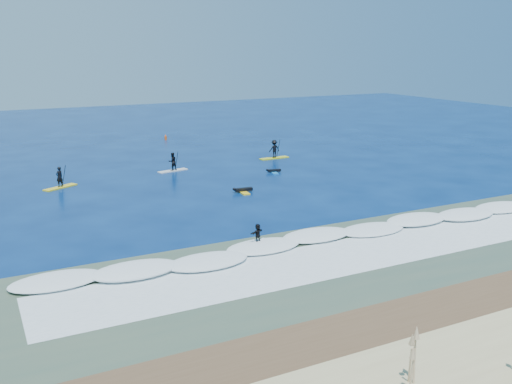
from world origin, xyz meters
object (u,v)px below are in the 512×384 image
sup_paddler_right (274,150)px  wave_surfer (258,235)px  marker_buoy (166,138)px  sup_paddler_left (60,180)px  prone_paddler_far (273,171)px  prone_paddler_near (243,190)px  sup_paddler_center (173,163)px

sup_paddler_right → wave_surfer: bearing=-123.4°
marker_buoy → wave_surfer: bearing=-100.7°
sup_paddler_right → wave_surfer: sup_paddler_right is taller
sup_paddler_left → prone_paddler_far: 19.67m
sup_paddler_left → marker_buoy: 26.36m
sup_paddler_right → wave_surfer: (-14.42, -24.17, -0.19)m
prone_paddler_near → wave_surfer: wave_surfer is taller
sup_paddler_center → prone_paddler_near: sup_paddler_center is taller
sup_paddler_center → prone_paddler_near: 10.88m
sup_paddler_left → marker_buoy: bearing=22.0°
prone_paddler_far → wave_surfer: wave_surfer is taller
prone_paddler_far → marker_buoy: size_ratio=2.54×
sup_paddler_left → sup_paddler_center: (10.91, 2.04, 0.12)m
wave_surfer → prone_paddler_near: bearing=43.4°
sup_paddler_center → prone_paddler_far: size_ratio=1.62×
sup_paddler_right → prone_paddler_far: 7.18m
prone_paddler_far → prone_paddler_near: bearing=144.7°
prone_paddler_far → sup_paddler_right: bearing=-17.4°
prone_paddler_near → marker_buoy: bearing=-0.3°
sup_paddler_right → prone_paddler_far: sup_paddler_right is taller
prone_paddler_near → sup_paddler_left: bearing=63.0°
sup_paddler_left → sup_paddler_right: 23.16m
sup_paddler_left → wave_surfer: sup_paddler_left is taller
sup_paddler_center → prone_paddler_far: (8.53, -5.01, -0.67)m
sup_paddler_right → wave_surfer: size_ratio=1.91×
sup_paddler_left → prone_paddler_near: 15.93m
sup_paddler_right → prone_paddler_near: (-9.49, -11.76, -0.77)m
prone_paddler_near → prone_paddler_far: prone_paddler_near is taller
prone_paddler_near → marker_buoy: marker_buoy is taller
prone_paddler_far → sup_paddler_center: bearing=71.5°
prone_paddler_near → wave_surfer: (-4.93, -12.40, 0.58)m
sup_paddler_right → marker_buoy: bearing=108.1°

